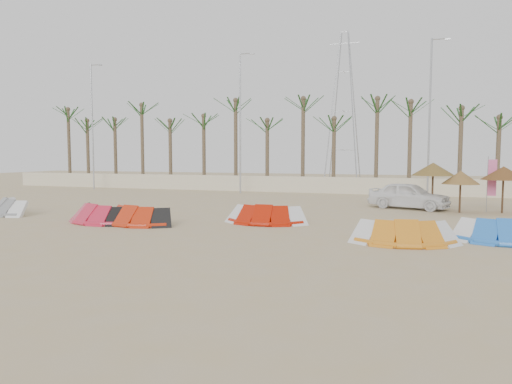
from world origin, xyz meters
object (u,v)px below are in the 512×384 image
(kite_red_right, at_px, (268,213))
(kite_orange, at_px, (405,230))
(kite_blue, at_px, (505,229))
(parasol_right, at_px, (504,173))
(kite_red_left, at_px, (103,212))
(kite_red_mid, at_px, (140,214))
(parasol_mid, at_px, (461,177))
(car, at_px, (409,195))
(kite_grey, at_px, (15,206))
(parasol_left, at_px, (433,169))

(kite_red_right, relative_size, kite_orange, 0.98)
(kite_orange, height_order, kite_blue, same)
(kite_blue, height_order, parasol_right, parasol_right)
(kite_orange, distance_m, parasol_right, 11.23)
(parasol_right, bearing_deg, kite_red_left, -152.85)
(kite_red_mid, xyz_separation_m, parasol_right, (15.87, 9.13, 1.66))
(kite_red_right, distance_m, parasol_mid, 10.88)
(kite_red_mid, xyz_separation_m, car, (11.25, 9.67, 0.33))
(kite_grey, relative_size, kite_red_right, 1.06)
(parasol_left, distance_m, parasol_right, 3.41)
(kite_blue, xyz_separation_m, parasol_left, (-1.99, 8.79, 1.84))
(parasol_left, relative_size, parasol_mid, 1.18)
(parasol_mid, bearing_deg, kite_red_mid, -147.88)
(kite_blue, bearing_deg, kite_red_left, -178.56)
(kite_orange, relative_size, parasol_left, 1.39)
(kite_red_mid, xyz_separation_m, parasol_left, (12.46, 9.20, 1.84))
(parasol_mid, bearing_deg, kite_grey, -160.48)
(car, bearing_deg, kite_red_mid, 150.01)
(kite_red_mid, height_order, kite_blue, same)
(kite_blue, distance_m, parasol_left, 9.20)
(kite_orange, distance_m, car, 10.59)
(kite_grey, bearing_deg, parasol_mid, 19.52)
(kite_red_left, xyz_separation_m, kite_blue, (16.40, 0.41, -0.00))
(kite_grey, relative_size, kite_blue, 1.10)
(kite_grey, relative_size, parasol_mid, 1.71)
(kite_red_left, relative_size, kite_orange, 1.09)
(kite_grey, distance_m, kite_orange, 19.24)
(kite_orange, bearing_deg, kite_grey, 174.54)
(kite_grey, distance_m, car, 21.18)
(kite_red_left, relative_size, kite_red_right, 1.12)
(kite_red_right, xyz_separation_m, parasol_right, (10.60, 7.08, 1.66))
(kite_blue, bearing_deg, parasol_right, 80.77)
(kite_red_right, xyz_separation_m, parasol_left, (7.19, 7.16, 1.84))
(kite_red_right, bearing_deg, parasol_mid, 37.81)
(parasol_left, xyz_separation_m, parasol_mid, (1.33, -0.54, -0.41))
(kite_red_mid, relative_size, parasol_left, 1.45)
(kite_red_left, height_order, car, car)
(parasol_right, bearing_deg, parasol_left, 178.79)
(kite_orange, xyz_separation_m, parasol_right, (4.74, 10.04, 1.66))
(kite_red_right, bearing_deg, kite_grey, -175.17)
(kite_blue, bearing_deg, parasol_left, 102.75)
(parasol_left, bearing_deg, car, 158.63)
(parasol_right, bearing_deg, kite_red_mid, -150.09)
(kite_red_right, relative_size, parasol_left, 1.36)
(parasol_left, bearing_deg, kite_red_right, -135.15)
(kite_grey, distance_m, kite_red_right, 13.34)
(kite_red_right, bearing_deg, car, 51.90)
(kite_blue, relative_size, car, 0.78)
(kite_red_mid, distance_m, kite_red_right, 5.65)
(parasol_mid, bearing_deg, kite_blue, -85.43)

